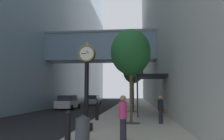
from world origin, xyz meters
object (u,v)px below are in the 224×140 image
street_tree_mid_near (132,63)px  street_tree_near (131,52)px  street_clock (87,82)px  bollard_nearest (68,125)px  pedestrian_by_clock (123,116)px  street_tree_mid_far (133,72)px  pedestrian_walking (161,109)px  trash_bin (83,129)px  car_white_near (68,103)px  bollard_third (97,111)px  car_silver_mid (93,100)px

street_tree_mid_near → street_tree_near: bearing=-90.0°
street_clock → bollard_nearest: size_ratio=3.78×
bollard_nearest → street_tree_mid_near: (2.35, 13.96, 4.24)m
pedestrian_by_clock → street_tree_mid_far: bearing=89.4°
bollard_nearest → pedestrian_walking: (4.13, 5.38, 0.27)m
trash_bin → car_white_near: (-6.33, 19.11, 0.15)m
bollard_nearest → street_tree_mid_far: 23.02m
street_clock → street_tree_near: (2.15, 2.96, 1.98)m
street_tree_near → pedestrian_by_clock: size_ratio=3.36×
street_tree_near → pedestrian_walking: bearing=-0.6°
bollard_nearest → car_white_near: car_white_near is taller
trash_bin → car_white_near: bearing=108.3°
bollard_third → pedestrian_by_clock: (2.12, -6.34, 0.32)m
pedestrian_by_clock → car_white_near: pedestrian_by_clock is taller
car_white_near → bollard_nearest: bearing=-73.2°
street_tree_mid_near → car_silver_mid: size_ratio=1.36×
street_tree_near → street_clock: bearing=-126.0°
pedestrian_walking → pedestrian_by_clock: 5.38m
bollard_nearest → car_silver_mid: bearing=98.6°
bollard_third → pedestrian_walking: size_ratio=0.69×
bollard_third → trash_bin: 7.26m
street_clock → bollard_third: 4.66m
street_tree_mid_near → trash_bin: (-1.65, -14.45, -4.31)m
bollard_nearest → street_tree_near: 6.99m
bollard_nearest → street_tree_mid_far: size_ratio=0.18×
pedestrian_walking → car_white_near: 16.45m
street_clock → pedestrian_walking: street_clock is taller
pedestrian_by_clock → bollard_nearest: bearing=-169.7°
street_tree_near → trash_bin: (-1.65, -5.89, -3.84)m
pedestrian_by_clock → street_tree_near: bearing=87.4°
street_tree_mid_far → street_tree_mid_near: bearing=-90.0°
street_tree_near → street_tree_mid_far: bearing=90.0°
bollard_third → car_silver_mid: size_ratio=0.25×
street_tree_near → car_silver_mid: (-6.76, 23.81, -3.72)m
street_tree_mid_far → pedestrian_by_clock: bearing=-90.6°
bollard_third → street_tree_mid_far: size_ratio=0.18×
bollard_nearest → car_silver_mid: size_ratio=0.25×
street_tree_near → car_white_near: size_ratio=1.33×
pedestrian_by_clock → bollard_third: bearing=108.5°
trash_bin → pedestrian_walking: pedestrian_walking is taller
trash_bin → car_white_near: 20.13m
street_clock → pedestrian_walking: 5.15m
car_white_near → trash_bin: bearing=-71.7°
street_tree_mid_far → trash_bin: 23.45m
street_clock → street_tree_mid_near: street_tree_mid_near is taller
street_tree_near → street_tree_mid_near: street_tree_mid_near is taller
street_clock → car_white_near: 17.28m
pedestrian_by_clock → car_silver_mid: pedestrian_by_clock is taller
street_tree_mid_far → car_silver_mid: 10.36m
street_tree_mid_far → bollard_third: bearing=-98.5°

